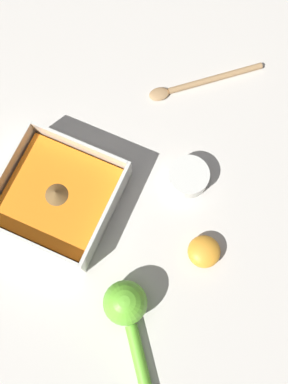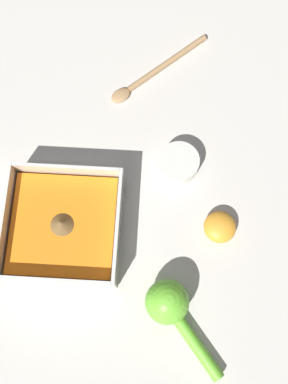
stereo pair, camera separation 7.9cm
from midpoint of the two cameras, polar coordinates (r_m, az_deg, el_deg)
ground_plane at (r=0.83m, az=-7.41°, el=-0.58°), size 4.00×4.00×0.00m
square_dish at (r=0.80m, az=-8.13°, el=-1.15°), size 0.20×0.20×0.07m
spice_bowl at (r=0.82m, az=8.36°, el=1.43°), size 0.07×0.07×0.03m
lemon_squeezer at (r=0.76m, az=0.81°, el=-15.14°), size 0.16×0.14×0.07m
lemon_half at (r=0.80m, az=10.41°, el=-8.05°), size 0.06×0.06×0.03m
wooden_spoon at (r=0.92m, az=9.55°, el=13.15°), size 0.17×0.19×0.01m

